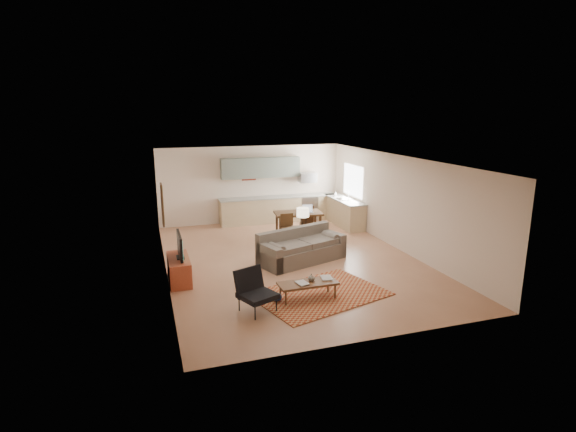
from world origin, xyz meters
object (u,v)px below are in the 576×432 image
object	(u,v)px
sofa	(302,246)
armchair	(258,292)
coffee_table	(308,290)
tv_credenza	(179,269)
dining_table	(298,224)
console_table	(303,240)

from	to	relation	value
sofa	armchair	world-z (taller)	armchair
sofa	coffee_table	bearing A→B (deg)	-125.45
tv_credenza	dining_table	world-z (taller)	dining_table
coffee_table	armchair	bearing A→B (deg)	-168.29
sofa	console_table	world-z (taller)	sofa
coffee_table	console_table	world-z (taller)	console_table
dining_table	coffee_table	bearing A→B (deg)	-100.23
tv_credenza	console_table	world-z (taller)	console_table
sofa	armchair	bearing A→B (deg)	-144.41
sofa	tv_credenza	size ratio (longest dim) A/B	1.95
sofa	coffee_table	world-z (taller)	sofa
coffee_table	tv_credenza	size ratio (longest dim) A/B	1.02
sofa	dining_table	size ratio (longest dim) A/B	1.64
sofa	armchair	size ratio (longest dim) A/B	2.87
armchair	dining_table	distance (m)	5.67
tv_credenza	armchair	bearing A→B (deg)	-57.85
armchair	dining_table	world-z (taller)	armchair
sofa	dining_table	xyz separation A→B (m)	(0.74, 2.44, -0.05)
dining_table	armchair	bearing A→B (deg)	-110.77
armchair	dining_table	xyz separation A→B (m)	(2.61, 5.03, -0.05)
console_table	dining_table	size ratio (longest dim) A/B	0.49
coffee_table	sofa	bearing A→B (deg)	72.11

